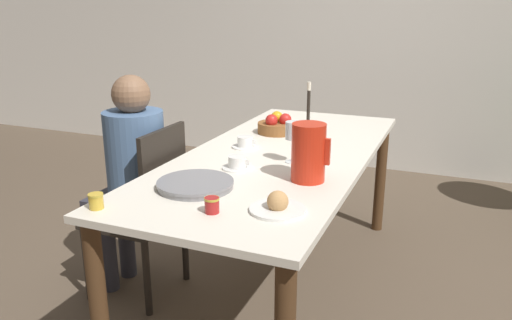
{
  "coord_description": "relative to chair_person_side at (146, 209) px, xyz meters",
  "views": [
    {
      "loc": [
        0.81,
        -2.28,
        1.48
      ],
      "look_at": [
        0.0,
        -0.31,
        0.83
      ],
      "focal_mm": 35.0,
      "sensor_mm": 36.0,
      "label": 1
    }
  ],
  "objects": [
    {
      "name": "ground_plane",
      "position": [
        0.62,
        0.3,
        -0.48
      ],
      "size": [
        20.0,
        20.0,
        0.0
      ],
      "primitive_type": "plane",
      "color": "brown"
    },
    {
      "name": "wall_back",
      "position": [
        0.62,
        2.7,
        0.82
      ],
      "size": [
        10.0,
        0.06,
        2.6
      ],
      "color": "silver",
      "rests_on": "ground_plane"
    },
    {
      "name": "dining_table",
      "position": [
        0.62,
        0.3,
        0.2
      ],
      "size": [
        0.87,
        2.08,
        0.78
      ],
      "color": "silver",
      "rests_on": "ground_plane"
    },
    {
      "name": "chair_person_side",
      "position": [
        0.0,
        0.0,
        0.0
      ],
      "size": [
        0.42,
        0.42,
        0.92
      ],
      "rotation": [
        0.0,
        0.0,
        1.57
      ],
      "color": "black",
      "rests_on": "ground_plane"
    },
    {
      "name": "person_seated",
      "position": [
        -0.09,
        0.02,
        0.21
      ],
      "size": [
        0.39,
        0.41,
        1.17
      ],
      "rotation": [
        0.0,
        0.0,
        1.57
      ],
      "color": "#33333D",
      "rests_on": "ground_plane"
    },
    {
      "name": "red_pitcher",
      "position": [
        0.87,
        -0.06,
        0.42
      ],
      "size": [
        0.17,
        0.14,
        0.25
      ],
      "color": "red",
      "rests_on": "dining_table"
    },
    {
      "name": "wine_glass_water",
      "position": [
        0.73,
        0.16,
        0.44
      ],
      "size": [
        0.07,
        0.07,
        0.2
      ],
      "color": "white",
      "rests_on": "dining_table"
    },
    {
      "name": "teacup_near_person",
      "position": [
        0.53,
        -0.02,
        0.32
      ],
      "size": [
        0.14,
        0.14,
        0.06
      ],
      "color": "white",
      "rests_on": "dining_table"
    },
    {
      "name": "teacup_across",
      "position": [
        0.42,
        0.32,
        0.32
      ],
      "size": [
        0.14,
        0.14,
        0.06
      ],
      "color": "white",
      "rests_on": "dining_table"
    },
    {
      "name": "serving_tray",
      "position": [
        0.48,
        -0.32,
        0.31
      ],
      "size": [
        0.31,
        0.31,
        0.03
      ],
      "color": "gray",
      "rests_on": "dining_table"
    },
    {
      "name": "bread_plate",
      "position": [
        0.87,
        -0.42,
        0.31
      ],
      "size": [
        0.21,
        0.21,
        0.08
      ],
      "color": "white",
      "rests_on": "dining_table"
    },
    {
      "name": "jam_jar_amber",
      "position": [
        0.66,
        -0.52,
        0.33
      ],
      "size": [
        0.06,
        0.06,
        0.06
      ],
      "color": "#A81E1E",
      "rests_on": "dining_table"
    },
    {
      "name": "jam_jar_red",
      "position": [
        0.25,
        -0.65,
        0.33
      ],
      "size": [
        0.06,
        0.06,
        0.06
      ],
      "color": "gold",
      "rests_on": "dining_table"
    },
    {
      "name": "fruit_bowl",
      "position": [
        0.47,
        0.68,
        0.34
      ],
      "size": [
        0.22,
        0.22,
        0.12
      ],
      "color": "brown",
      "rests_on": "dining_table"
    },
    {
      "name": "candlestick_tall",
      "position": [
        0.61,
        0.84,
        0.4
      ],
      "size": [
        0.06,
        0.06,
        0.28
      ],
      "color": "black",
      "rests_on": "dining_table"
    }
  ]
}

